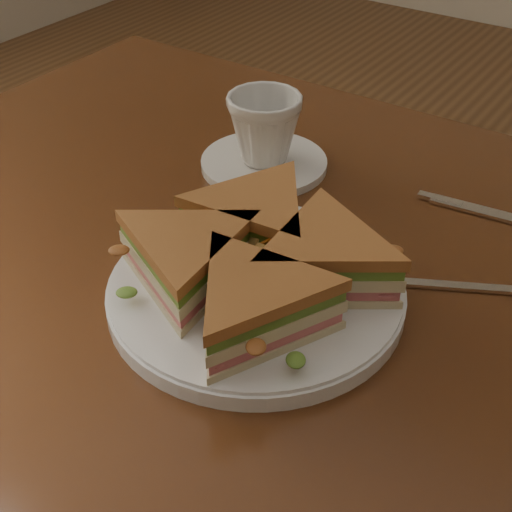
{
  "coord_description": "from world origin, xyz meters",
  "views": [
    {
      "loc": [
        0.25,
        -0.48,
        1.19
      ],
      "look_at": [
        -0.03,
        -0.06,
        0.8
      ],
      "focal_mm": 50.0,
      "sensor_mm": 36.0,
      "label": 1
    }
  ],
  "objects_px": {
    "table": "(314,352)",
    "saucer": "(264,163)",
    "spoon": "(379,279)",
    "coffee_cup": "(264,129)",
    "knife": "(508,218)",
    "sandwich_wedges": "(256,260)",
    "plate": "(256,292)"
  },
  "relations": [
    {
      "from": "plate",
      "to": "saucer",
      "type": "xyz_separation_m",
      "value": [
        -0.13,
        0.21,
        -0.0
      ]
    },
    {
      "from": "spoon",
      "to": "saucer",
      "type": "bearing_deg",
      "value": 122.89
    },
    {
      "from": "table",
      "to": "coffee_cup",
      "type": "bearing_deg",
      "value": 137.5
    },
    {
      "from": "knife",
      "to": "spoon",
      "type": "bearing_deg",
      "value": -117.33
    },
    {
      "from": "sandwich_wedges",
      "to": "table",
      "type": "bearing_deg",
      "value": 59.2
    },
    {
      "from": "table",
      "to": "spoon",
      "type": "xyz_separation_m",
      "value": [
        0.05,
        0.03,
        0.1
      ]
    },
    {
      "from": "coffee_cup",
      "to": "sandwich_wedges",
      "type": "bearing_deg",
      "value": -74.52
    },
    {
      "from": "saucer",
      "to": "coffee_cup",
      "type": "xyz_separation_m",
      "value": [
        0.0,
        0.0,
        0.05
      ]
    },
    {
      "from": "knife",
      "to": "plate",
      "type": "bearing_deg",
      "value": -126.65
    },
    {
      "from": "table",
      "to": "saucer",
      "type": "height_order",
      "value": "saucer"
    },
    {
      "from": "table",
      "to": "saucer",
      "type": "distance_m",
      "value": 0.25
    },
    {
      "from": "sandwich_wedges",
      "to": "spoon",
      "type": "bearing_deg",
      "value": 45.07
    },
    {
      "from": "spoon",
      "to": "coffee_cup",
      "type": "height_order",
      "value": "coffee_cup"
    },
    {
      "from": "spoon",
      "to": "saucer",
      "type": "relative_size",
      "value": 1.1
    },
    {
      "from": "plate",
      "to": "coffee_cup",
      "type": "relative_size",
      "value": 3.12
    },
    {
      "from": "plate",
      "to": "coffee_cup",
      "type": "height_order",
      "value": "coffee_cup"
    },
    {
      "from": "sandwich_wedges",
      "to": "spoon",
      "type": "xyz_separation_m",
      "value": [
        0.09,
        0.09,
        -0.04
      ]
    },
    {
      "from": "plate",
      "to": "sandwich_wedges",
      "type": "relative_size",
      "value": 0.87
    },
    {
      "from": "saucer",
      "to": "knife",
      "type": "bearing_deg",
      "value": 10.49
    },
    {
      "from": "plate",
      "to": "coffee_cup",
      "type": "bearing_deg",
      "value": 121.85
    },
    {
      "from": "knife",
      "to": "sandwich_wedges",
      "type": "bearing_deg",
      "value": -126.65
    },
    {
      "from": "table",
      "to": "saucer",
      "type": "relative_size",
      "value": 7.85
    },
    {
      "from": "plate",
      "to": "saucer",
      "type": "relative_size",
      "value": 1.81
    },
    {
      "from": "table",
      "to": "spoon",
      "type": "distance_m",
      "value": 0.12
    },
    {
      "from": "spoon",
      "to": "saucer",
      "type": "height_order",
      "value": "same"
    },
    {
      "from": "sandwich_wedges",
      "to": "coffee_cup",
      "type": "bearing_deg",
      "value": 121.85
    },
    {
      "from": "knife",
      "to": "coffee_cup",
      "type": "distance_m",
      "value": 0.29
    },
    {
      "from": "sandwich_wedges",
      "to": "knife",
      "type": "height_order",
      "value": "sandwich_wedges"
    },
    {
      "from": "plate",
      "to": "spoon",
      "type": "xyz_separation_m",
      "value": [
        0.09,
        0.09,
        -0.0
      ]
    },
    {
      "from": "saucer",
      "to": "table",
      "type": "bearing_deg",
      "value": -42.5
    },
    {
      "from": "table",
      "to": "plate",
      "type": "xyz_separation_m",
      "value": [
        -0.03,
        -0.06,
        0.11
      ]
    },
    {
      "from": "spoon",
      "to": "coffee_cup",
      "type": "distance_m",
      "value": 0.25
    }
  ]
}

